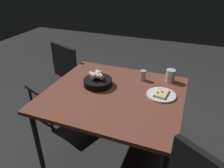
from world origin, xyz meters
name	(u,v)px	position (x,y,z in m)	size (l,w,h in m)	color
ground	(114,157)	(0.00, 0.00, 0.00)	(8.00, 8.00, 0.00)	#2D2D2D
dining_table	(114,99)	(0.00, 0.00, 0.68)	(1.10, 0.98, 0.74)	brown
pizza_plate	(161,94)	(0.37, 0.09, 0.75)	(0.23, 0.23, 0.04)	white
bread_basket	(98,81)	(-0.17, 0.07, 0.78)	(0.25, 0.25, 0.12)	black
beer_glass	(170,76)	(0.40, 0.36, 0.79)	(0.08, 0.08, 0.11)	silver
pepper_shaker	(143,76)	(0.16, 0.30, 0.78)	(0.05, 0.05, 0.09)	#BFB299
chair_near	(57,78)	(-0.86, 0.41, 0.51)	(0.57, 0.57, 0.88)	#242424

